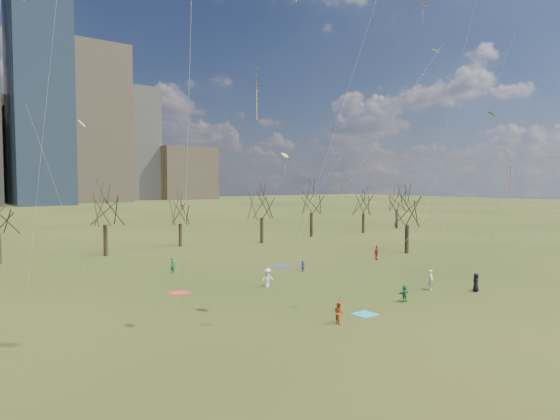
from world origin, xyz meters
TOP-DOWN VIEW (x-y plane):
  - ground at (0.00, 0.00)m, footprint 500.00×500.00m
  - bare_tree_row at (-0.09, 37.22)m, footprint 113.04×29.80m
  - blanket_teal at (-1.37, 0.03)m, footprint 1.60×1.50m
  - blanket_navy at (6.40, 20.13)m, footprint 1.60×1.50m
  - blanket_crimson at (-8.99, 14.62)m, footprint 1.60×1.50m
  - person_1 at (9.33, 2.13)m, footprint 0.77×0.75m
  - person_2 at (-4.52, -0.50)m, footprint 0.71×0.83m
  - person_5 at (3.94, 0.73)m, footprint 1.28×0.41m
  - person_6 at (11.94, -0.65)m, footprint 0.95×0.90m
  - person_8 at (6.07, 15.95)m, footprint 0.50×0.61m
  - person_9 at (-1.42, 11.97)m, footprint 1.17×0.77m
  - person_10 at (18.48, 16.65)m, footprint 1.12×0.75m
  - person_13 at (-5.40, 23.50)m, footprint 0.59×0.72m
  - kites_airborne at (9.15, 10.68)m, footprint 53.09×44.80m

SIDE VIEW (x-z plane):
  - ground at x=0.00m, z-range 0.00..0.00m
  - blanket_teal at x=-1.37m, z-range 0.00..0.03m
  - blanket_navy at x=6.40m, z-range 0.00..0.03m
  - blanket_crimson at x=-8.99m, z-range 0.00..0.03m
  - person_8 at x=6.07m, z-range 0.00..1.19m
  - person_5 at x=3.94m, z-range 0.00..1.38m
  - person_2 at x=-4.52m, z-range 0.00..1.49m
  - person_6 at x=11.94m, z-range 0.00..1.63m
  - person_13 at x=-5.40m, z-range 0.00..1.69m
  - person_9 at x=-1.42m, z-range 0.00..1.71m
  - person_10 at x=18.48m, z-range 0.00..1.77m
  - person_1 at x=9.33m, z-range 0.00..1.79m
  - bare_tree_row at x=-0.09m, z-range 1.37..10.87m
  - kites_airborne at x=9.15m, z-range -3.03..30.32m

